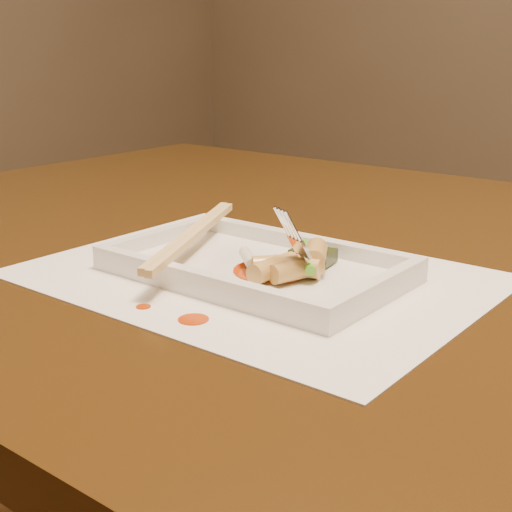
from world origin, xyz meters
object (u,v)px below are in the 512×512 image
Objects in this scene: table at (367,339)px; plate_base at (256,271)px; placemat at (256,276)px; fork at (335,193)px; chopstick_a at (190,233)px.

plate_base is at bearing -104.38° from table.
plate_base reaches higher than placemat.
table is 5.38× the size of plate_base.
placemat is 0.11m from fork.
table is 3.50× the size of placemat.
table is at bearing 75.62° from placemat.
placemat is at bearing -165.58° from fork.
fork is at bearing 14.42° from placemat.
fork is (0.07, 0.02, 0.08)m from placemat.
plate_base is (-0.00, 0.00, 0.00)m from placemat.
table is 0.18m from plate_base.
table is 5.60× the size of chopstick_a.
placemat is 1.54× the size of plate_base.
plate_base is 1.86× the size of fork.
plate_base is at bearing 180.00° from placemat.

